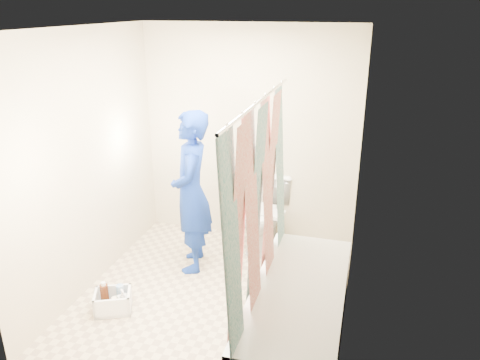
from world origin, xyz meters
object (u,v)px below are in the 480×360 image
(bathtub, at_px, (298,313))
(toilet, at_px, (265,214))
(cleaning_caddy, at_px, (114,302))
(plumber, at_px, (191,192))

(bathtub, xyz_separation_m, toilet, (-0.60, 1.50, 0.13))
(cleaning_caddy, bearing_deg, plumber, 42.04)
(bathtub, bearing_deg, toilet, 111.87)
(bathtub, distance_m, cleaning_caddy, 1.64)
(toilet, height_order, cleaning_caddy, toilet)
(plumber, distance_m, cleaning_caddy, 1.24)
(bathtub, distance_m, toilet, 1.62)
(toilet, relative_size, cleaning_caddy, 2.03)
(bathtub, xyz_separation_m, plumber, (-1.22, 0.88, 0.55))
(toilet, distance_m, plumber, 0.97)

